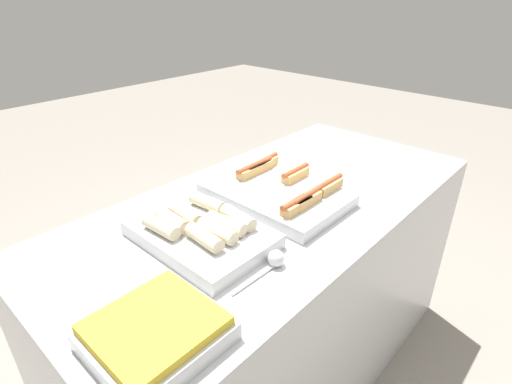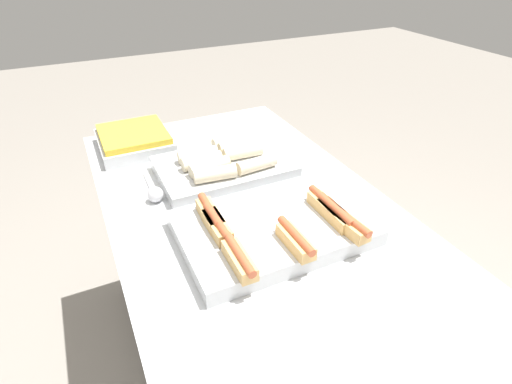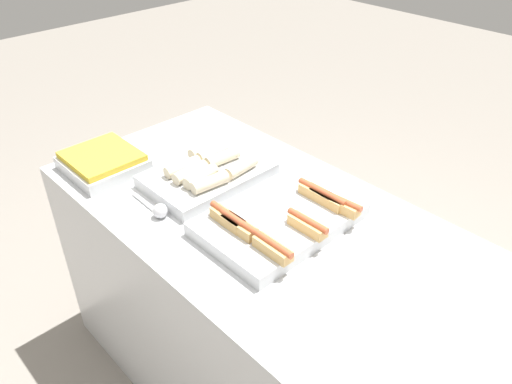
{
  "view_description": "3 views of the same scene",
  "coord_description": "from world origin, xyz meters",
  "px_view_note": "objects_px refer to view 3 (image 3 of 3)",
  "views": [
    {
      "loc": [
        -1.07,
        -0.87,
        1.69
      ],
      "look_at": [
        -0.12,
        0.0,
        1.02
      ],
      "focal_mm": 28.0,
      "sensor_mm": 36.0,
      "label": 1
    },
    {
      "loc": [
        0.79,
        -0.43,
        1.68
      ],
      "look_at": [
        -0.12,
        0.0,
        1.02
      ],
      "focal_mm": 28.0,
      "sensor_mm": 36.0,
      "label": 2
    },
    {
      "loc": [
        0.91,
        -0.98,
        1.98
      ],
      "look_at": [
        -0.12,
        0.0,
        1.02
      ],
      "focal_mm": 35.0,
      "sensor_mm": 36.0,
      "label": 3
    }
  ],
  "objects_px": {
    "tray_hotdogs": "(281,219)",
    "tray_side_front": "(103,162)",
    "tray_wraps": "(208,173)",
    "serving_spoon_near": "(158,210)"
  },
  "relations": [
    {
      "from": "tray_hotdogs",
      "to": "tray_side_front",
      "type": "distance_m",
      "value": 0.78
    },
    {
      "from": "tray_wraps",
      "to": "tray_side_front",
      "type": "bearing_deg",
      "value": -144.67
    },
    {
      "from": "tray_wraps",
      "to": "tray_side_front",
      "type": "height_order",
      "value": "tray_wraps"
    },
    {
      "from": "tray_hotdogs",
      "to": "tray_side_front",
      "type": "height_order",
      "value": "tray_hotdogs"
    },
    {
      "from": "tray_wraps",
      "to": "tray_side_front",
      "type": "xyz_separation_m",
      "value": [
        -0.35,
        -0.25,
        -0.0
      ]
    },
    {
      "from": "serving_spoon_near",
      "to": "tray_hotdogs",
      "type": "bearing_deg",
      "value": 38.34
    },
    {
      "from": "tray_wraps",
      "to": "serving_spoon_near",
      "type": "bearing_deg",
      "value": -78.32
    },
    {
      "from": "tray_hotdogs",
      "to": "tray_side_front",
      "type": "relative_size",
      "value": 1.82
    },
    {
      "from": "tray_hotdogs",
      "to": "tray_wraps",
      "type": "xyz_separation_m",
      "value": [
        -0.39,
        0.0,
        0.0
      ]
    },
    {
      "from": "tray_side_front",
      "to": "serving_spoon_near",
      "type": "bearing_deg",
      "value": -2.28
    }
  ]
}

